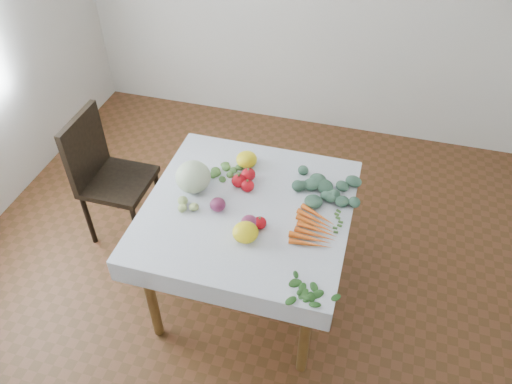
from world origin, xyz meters
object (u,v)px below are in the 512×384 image
Objects in this scene: chair at (104,170)px; heirloom_back at (247,159)px; cabbage at (193,177)px; table at (248,220)px; carrot_bunch at (315,229)px.

chair is 1.01m from heirloom_back.
heirloom_back is at bearing 51.12° from cabbage.
table is 0.42m from carrot_bunch.
chair is 7.32× the size of heirloom_back.
table is 1.07× the size of chair.
cabbage reaches higher than carrot_bunch.
heirloom_back is at bearing 3.03° from chair.
cabbage is 0.66× the size of carrot_bunch.
chair reaches higher than carrot_bunch.
chair reaches higher than table.
chair is at bearing -176.97° from heirloom_back.
chair reaches higher than heirloom_back.
cabbage is 0.74m from carrot_bunch.
table is at bearing -15.25° from chair.
cabbage is at bearing 168.72° from carrot_bunch.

